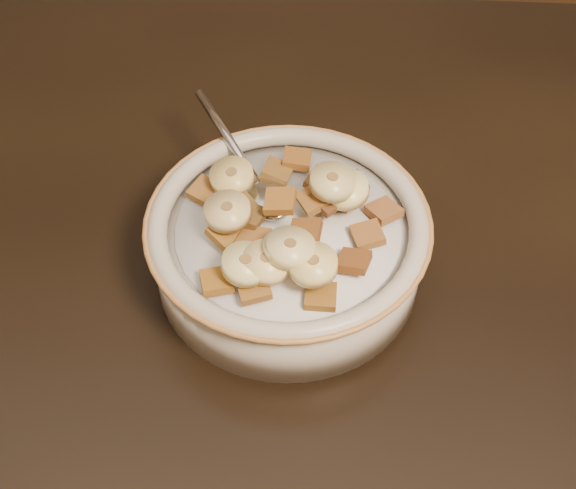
{
  "coord_description": "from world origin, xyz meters",
  "views": [
    {
      "loc": [
        0.08,
        -0.28,
        1.21
      ],
      "look_at": [
        0.08,
        0.08,
        0.78
      ],
      "focal_mm": 50.0,
      "sensor_mm": 36.0,
      "label": 1
    }
  ],
  "objects_px": {
    "chair": "(151,92)",
    "spoon": "(267,198)",
    "cereal_bowl": "(288,251)",
    "table": "(173,383)"
  },
  "relations": [
    {
      "from": "cereal_bowl",
      "to": "table",
      "type": "bearing_deg",
      "value": -132.7
    },
    {
      "from": "cereal_bowl",
      "to": "chair",
      "type": "bearing_deg",
      "value": 110.3
    },
    {
      "from": "table",
      "to": "spoon",
      "type": "height_order",
      "value": "spoon"
    },
    {
      "from": "table",
      "to": "chair",
      "type": "xyz_separation_m",
      "value": [
        -0.15,
        0.69,
        -0.31
      ]
    },
    {
      "from": "chair",
      "to": "spoon",
      "type": "height_order",
      "value": "chair"
    },
    {
      "from": "chair",
      "to": "cereal_bowl",
      "type": "bearing_deg",
      "value": -55.0
    },
    {
      "from": "table",
      "to": "spoon",
      "type": "distance_m",
      "value": 0.14
    },
    {
      "from": "chair",
      "to": "spoon",
      "type": "distance_m",
      "value": 0.72
    },
    {
      "from": "cereal_bowl",
      "to": "spoon",
      "type": "height_order",
      "value": "spoon"
    },
    {
      "from": "spoon",
      "to": "cereal_bowl",
      "type": "bearing_deg",
      "value": 90.0
    }
  ]
}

